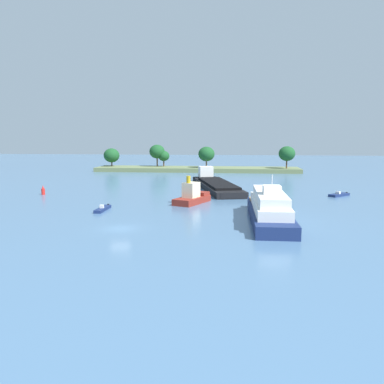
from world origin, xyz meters
The scene contains 8 objects.
ground_plane centered at (0.00, 0.00, 0.00)m, with size 400.00×400.00×0.00m, color #476B8E.
treeline_island centered at (0.90, 83.33, 2.47)m, with size 67.08×11.66×8.76m.
fishing_skiff centered at (-6.23, 11.87, 0.25)m, with size 1.14×5.70×0.96m.
small_motorboat centered at (34.98, 31.37, 0.26)m, with size 4.69×4.49×0.98m.
white_riverboat centered at (19.25, 6.72, 1.81)m, with size 5.16×21.90×6.66m.
cargo_barge centered at (10.33, 40.50, 0.95)m, with size 13.30×30.92×5.82m.
tugboat centered at (7.17, 20.19, 1.25)m, with size 6.27×8.70×4.90m.
channel_buoy_red centered at (-23.61, 27.18, 0.81)m, with size 0.70×0.70×1.90m.
Camera 1 is at (14.13, -48.04, 11.65)m, focal length 37.13 mm.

